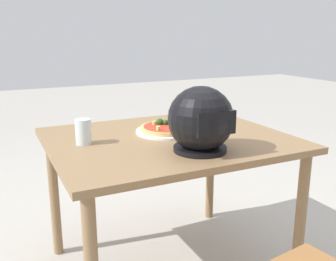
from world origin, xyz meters
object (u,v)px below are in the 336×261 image
object	(u,v)px
pizza	(167,128)
dining_table	(168,153)
drinking_glass	(83,132)
motorcycle_helmet	(201,121)

from	to	relation	value
pizza	dining_table	bearing A→B (deg)	67.38
drinking_glass	pizza	bearing A→B (deg)	-177.16
motorcycle_helmet	drinking_glass	xyz separation A→B (m)	(0.41, -0.31, -0.07)
dining_table	drinking_glass	bearing A→B (deg)	-8.48
dining_table	motorcycle_helmet	xyz separation A→B (m)	(-0.02, 0.25, 0.21)
drinking_glass	motorcycle_helmet	bearing A→B (deg)	142.76
pizza	motorcycle_helmet	bearing A→B (deg)	88.47
motorcycle_helmet	dining_table	bearing A→B (deg)	-84.65
dining_table	motorcycle_helmet	size ratio (longest dim) A/B	4.03
pizza	drinking_glass	size ratio (longest dim) A/B	2.40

